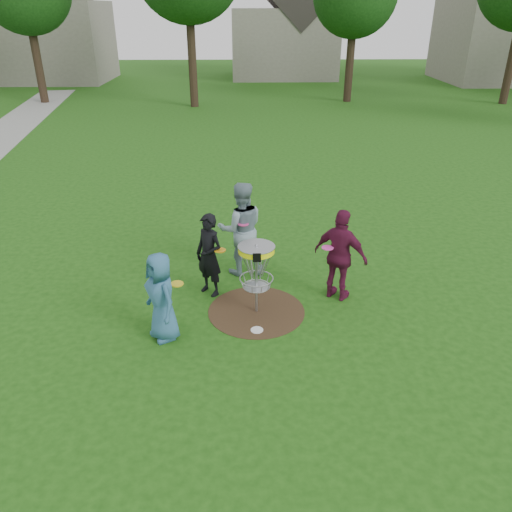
{
  "coord_description": "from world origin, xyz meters",
  "views": [
    {
      "loc": [
        -0.19,
        -7.84,
        5.07
      ],
      "look_at": [
        0.0,
        0.3,
        1.0
      ],
      "focal_mm": 35.0,
      "sensor_mm": 36.0,
      "label": 1
    }
  ],
  "objects_px": {
    "player_maroon": "(341,256)",
    "disc_golf_basket": "(256,263)",
    "player_blue": "(161,297)",
    "player_grey": "(241,229)",
    "player_black": "(209,255)"
  },
  "relations": [
    {
      "from": "player_black",
      "to": "player_grey",
      "type": "bearing_deg",
      "value": 95.21
    },
    {
      "from": "player_blue",
      "to": "player_black",
      "type": "height_order",
      "value": "player_black"
    },
    {
      "from": "player_blue",
      "to": "player_maroon",
      "type": "relative_size",
      "value": 0.87
    },
    {
      "from": "player_blue",
      "to": "player_maroon",
      "type": "bearing_deg",
      "value": 77.28
    },
    {
      "from": "player_maroon",
      "to": "disc_golf_basket",
      "type": "relative_size",
      "value": 1.31
    },
    {
      "from": "player_maroon",
      "to": "player_grey",
      "type": "bearing_deg",
      "value": 4.72
    },
    {
      "from": "player_grey",
      "to": "player_black",
      "type": "bearing_deg",
      "value": 46.69
    },
    {
      "from": "player_blue",
      "to": "player_maroon",
      "type": "xyz_separation_m",
      "value": [
        3.18,
        1.21,
        0.12
      ]
    },
    {
      "from": "player_blue",
      "to": "player_grey",
      "type": "xyz_separation_m",
      "value": [
        1.31,
        2.31,
        0.21
      ]
    },
    {
      "from": "player_blue",
      "to": "disc_golf_basket",
      "type": "bearing_deg",
      "value": 81.55
    },
    {
      "from": "player_blue",
      "to": "player_maroon",
      "type": "distance_m",
      "value": 3.4
    },
    {
      "from": "player_grey",
      "to": "player_maroon",
      "type": "distance_m",
      "value": 2.17
    },
    {
      "from": "player_black",
      "to": "player_maroon",
      "type": "xyz_separation_m",
      "value": [
        2.47,
        -0.23,
        0.08
      ]
    },
    {
      "from": "player_black",
      "to": "player_maroon",
      "type": "distance_m",
      "value": 2.49
    },
    {
      "from": "player_blue",
      "to": "disc_golf_basket",
      "type": "height_order",
      "value": "player_blue"
    }
  ]
}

